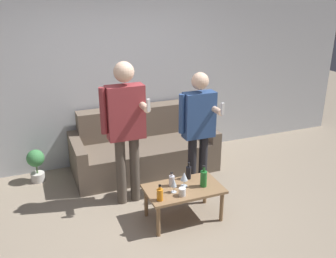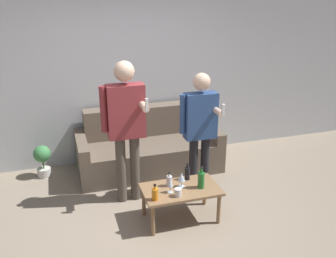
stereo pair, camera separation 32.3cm
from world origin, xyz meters
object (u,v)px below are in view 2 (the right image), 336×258
couch (148,148)px  person_standing_left (126,122)px  coffee_table (181,192)px  person_standing_right (200,125)px  bottle_orange (169,181)px

couch → person_standing_left: person_standing_left is taller
coffee_table → person_standing_right: (0.42, 0.51, 0.58)m
bottle_orange → person_standing_right: size_ratio=0.11×
coffee_table → person_standing_left: person_standing_left is taller
coffee_table → person_standing_left: (-0.48, 0.60, 0.69)m
coffee_table → couch: bearing=91.1°
person_standing_right → bottle_orange: bearing=-141.4°
bottle_orange → person_standing_left: person_standing_left is taller
couch → bottle_orange: couch is taller
bottle_orange → coffee_table: bearing=-40.2°
person_standing_left → person_standing_right: size_ratio=1.11×
coffee_table → bottle_orange: (-0.11, 0.09, 0.12)m
couch → person_standing_left: bearing=-119.4°
couch → coffee_table: (0.03, -1.41, 0.04)m
coffee_table → person_standing_left: size_ratio=0.49×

